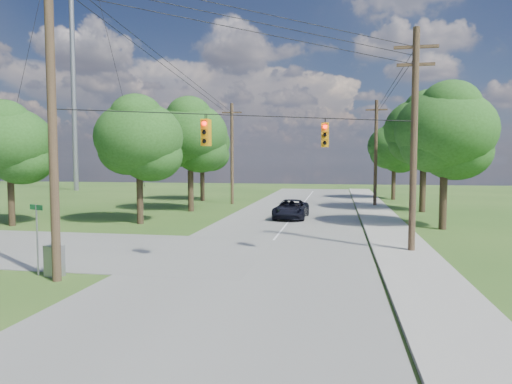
% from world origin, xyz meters
% --- Properties ---
extents(ground, '(140.00, 140.00, 0.00)m').
position_xyz_m(ground, '(0.00, 0.00, 0.00)').
color(ground, '#2C511B').
rests_on(ground, ground).
extents(main_road, '(10.00, 100.00, 0.03)m').
position_xyz_m(main_road, '(2.00, 5.00, 0.01)').
color(main_road, gray).
rests_on(main_road, ground).
extents(sidewalk_east, '(2.60, 100.00, 0.12)m').
position_xyz_m(sidewalk_east, '(8.70, 5.00, 0.06)').
color(sidewalk_east, '#9A9790').
rests_on(sidewalk_east, ground).
extents(pole_sw, '(2.00, 0.32, 12.00)m').
position_xyz_m(pole_sw, '(-4.60, 0.40, 6.23)').
color(pole_sw, brown).
rests_on(pole_sw, ground).
extents(pole_ne, '(2.00, 0.32, 10.50)m').
position_xyz_m(pole_ne, '(8.90, 8.00, 5.47)').
color(pole_ne, brown).
rests_on(pole_ne, ground).
extents(pole_north_e, '(2.00, 0.32, 10.00)m').
position_xyz_m(pole_north_e, '(8.90, 30.00, 5.13)').
color(pole_north_e, brown).
rests_on(pole_north_e, ground).
extents(pole_north_w, '(2.00, 0.32, 10.00)m').
position_xyz_m(pole_north_w, '(-5.00, 30.00, 5.13)').
color(pole_north_w, brown).
rests_on(pole_north_w, ground).
extents(power_lines, '(13.93, 29.62, 4.93)m').
position_xyz_m(power_lines, '(1.50, 11.54, 9.15)').
color(power_lines, black).
rests_on(power_lines, ground).
extents(traffic_signals, '(4.91, 3.27, 1.05)m').
position_xyz_m(traffic_signals, '(2.55, 4.43, 5.50)').
color(traffic_signals, orange).
rests_on(traffic_signals, ground).
extents(radio_mast, '(0.70, 0.70, 45.00)m').
position_xyz_m(radio_mast, '(-32.00, 46.00, 22.50)').
color(radio_mast, gray).
rests_on(radio_mast, ground).
extents(tree_w_near, '(6.00, 6.00, 8.40)m').
position_xyz_m(tree_w_near, '(-8.00, 15.00, 5.92)').
color(tree_w_near, '#483724').
rests_on(tree_w_near, ground).
extents(tree_w_mid, '(6.40, 6.40, 9.22)m').
position_xyz_m(tree_w_mid, '(-7.00, 23.00, 6.58)').
color(tree_w_mid, '#483724').
rests_on(tree_w_mid, ground).
extents(tree_w_far, '(6.00, 6.00, 8.73)m').
position_xyz_m(tree_w_far, '(-9.00, 33.00, 6.25)').
color(tree_w_far, '#483724').
rests_on(tree_w_far, ground).
extents(tree_e_near, '(6.20, 6.20, 8.81)m').
position_xyz_m(tree_e_near, '(12.00, 16.00, 6.25)').
color(tree_e_near, '#483724').
rests_on(tree_e_near, ground).
extents(tree_e_mid, '(6.60, 6.60, 9.64)m').
position_xyz_m(tree_e_mid, '(12.50, 26.00, 6.91)').
color(tree_e_mid, '#483724').
rests_on(tree_e_mid, ground).
extents(tree_e_far, '(5.80, 5.80, 8.32)m').
position_xyz_m(tree_e_far, '(11.50, 38.00, 5.92)').
color(tree_e_far, '#483724').
rests_on(tree_e_far, ground).
extents(tree_cross_n, '(5.60, 5.60, 7.91)m').
position_xyz_m(tree_cross_n, '(-16.00, 12.50, 5.59)').
color(tree_cross_n, '#483724').
rests_on(tree_cross_n, ground).
extents(car_main_north, '(2.49, 5.10, 1.40)m').
position_xyz_m(car_main_north, '(1.98, 19.54, 0.73)').
color(car_main_north, black).
rests_on(car_main_north, main_road).
extents(control_cabinet, '(0.76, 0.64, 1.17)m').
position_xyz_m(control_cabinet, '(-5.10, 1.00, 0.58)').
color(control_cabinet, gray).
rests_on(control_cabinet, ground).
extents(street_name_sign, '(0.76, 0.35, 2.72)m').
position_xyz_m(street_name_sign, '(-5.79, 1.00, 1.73)').
color(street_name_sign, gray).
rests_on(street_name_sign, ground).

